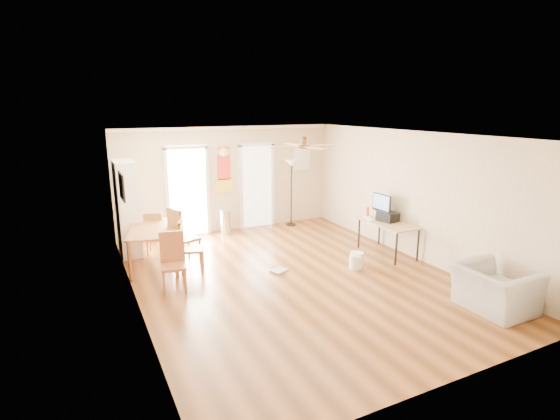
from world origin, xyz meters
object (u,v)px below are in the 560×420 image
torchiere_lamp (291,193)px  wastebasket_b (357,260)px  dining_chair_right_b (192,246)px  dining_chair_near (173,263)px  dining_chair_right_a (185,236)px  dining_chair_far (155,232)px  armchair (494,289)px  trash_can (226,222)px  computer_desk (387,238)px  wastebasket_a (355,262)px  printer (388,216)px  bookshelf (127,208)px  dining_table (156,247)px

torchiere_lamp → wastebasket_b: 3.35m
dining_chair_right_b → dining_chair_near: 0.88m
dining_chair_right_a → dining_chair_far: dining_chair_right_a is taller
dining_chair_right_a → armchair: bearing=-155.9°
trash_can → torchiere_lamp: bearing=0.0°
dining_chair_right_b → computer_desk: size_ratio=0.78×
trash_can → wastebasket_b: 3.62m
trash_can → armchair: size_ratio=0.57×
dining_chair_near → torchiere_lamp: (3.71, 2.79, 0.37)m
computer_desk → wastebasket_a: computer_desk is taller
dining_chair_right_a → trash_can: dining_chair_right_a is taller
dining_chair_far → printer: bearing=174.1°
wastebasket_b → wastebasket_a: bearing=-142.2°
dining_chair_right_b → armchair: (3.75, -3.58, -0.16)m
dining_chair_far → armchair: bearing=149.4°
bookshelf → wastebasket_b: size_ratio=6.63×
dining_chair_right_b → wastebasket_a: dining_chair_right_b is taller
dining_chair_near → dining_chair_far: 2.12m
dining_chair_near → torchiere_lamp: bearing=46.6°
bookshelf → computer_desk: size_ratio=1.54×
bookshelf → torchiere_lamp: bookshelf is taller
dining_chair_right_b → wastebasket_b: size_ratio=3.37×
dining_chair_near → wastebasket_b: (3.45, -0.47, -0.35)m
computer_desk → dining_chair_far: bearing=153.1°
torchiere_lamp → trash_can: bearing=-180.0°
dining_chair_near → dining_chair_far: (0.08, 2.12, -0.04)m
dining_chair_right_a → computer_desk: dining_chair_right_a is taller
wastebasket_a → dining_chair_far: bearing=141.3°
trash_can → computer_desk: bearing=-48.3°
computer_desk → printer: (0.07, 0.11, 0.45)m
dining_chair_near → dining_chair_far: size_ratio=1.09×
dining_chair_right_b → wastebasket_b: bearing=-92.6°
trash_can → wastebasket_a: bearing=-65.9°
dining_table → printer: bearing=-16.6°
wastebasket_b → dining_chair_far: bearing=142.5°
bookshelf → dining_chair_far: 0.76m
computer_desk → printer: 0.47m
trash_can → armchair: 6.14m
dining_chair_near → dining_table: bearing=101.3°
dining_chair_right_b → wastebasket_a: size_ratio=3.71×
bookshelf → computer_desk: 5.51m
dining_chair_right_a → computer_desk: 4.21m
trash_can → printer: 3.90m
dining_chair_right_a → dining_chair_near: (-0.51, -1.26, -0.07)m
dining_chair_far → wastebasket_a: bearing=160.8°
wastebasket_a → wastebasket_b: (0.07, 0.06, 0.01)m
computer_desk → dining_chair_right_a: bearing=160.9°
dining_table → dining_chair_right_b: bearing=-49.9°
dining_chair_right_a → dining_chair_near: 1.36m
dining_chair_right_a → wastebasket_b: (2.94, -1.73, -0.42)m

